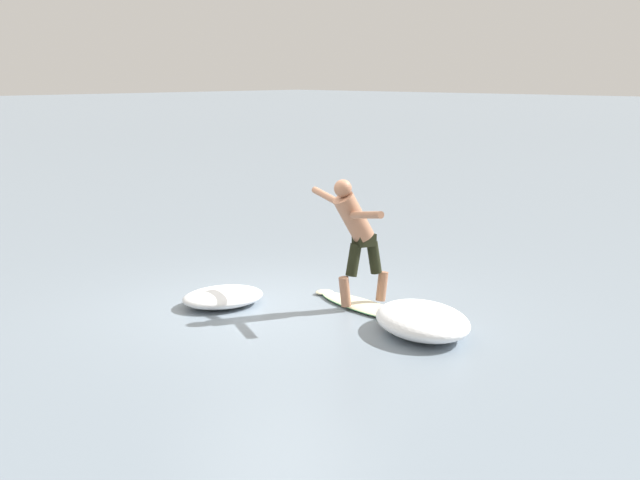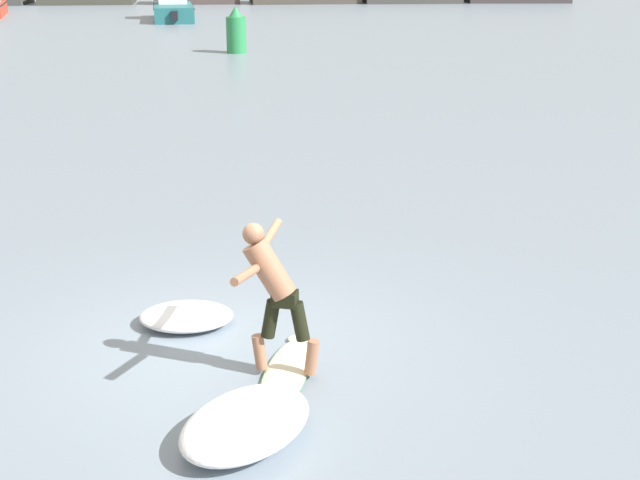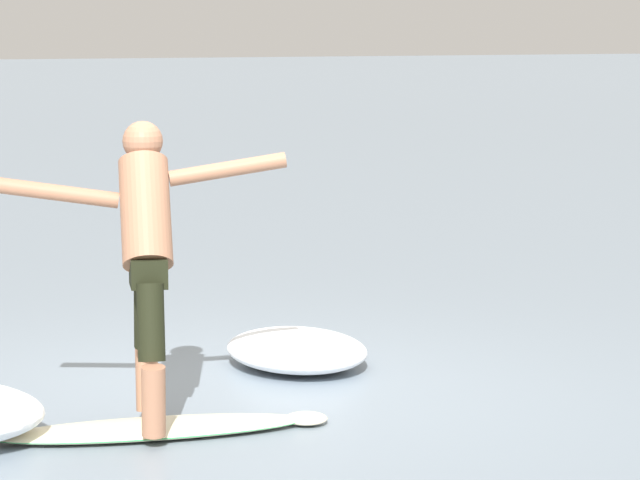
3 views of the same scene
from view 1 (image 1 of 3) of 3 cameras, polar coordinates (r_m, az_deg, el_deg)
The scene contains 5 objects.
ground_plane at distance 11.85m, azimuth -2.41°, elevation -4.30°, with size 200.00×200.00×0.00m, color gray.
surfboard at distance 11.81m, azimuth 2.71°, elevation -4.20°, with size 0.82×1.93×0.20m.
surfer at distance 11.49m, azimuth 2.29°, elevation 0.62°, with size 0.93×1.59×1.67m.
wave_foam_at_tail at distance 11.95m, azimuth -6.23°, elevation -3.64°, with size 1.20×0.96×0.23m.
wave_foam_at_nose at distance 10.66m, azimuth 6.56°, elevation -5.12°, with size 1.73×1.88×0.34m.
Camera 1 is at (-7.92, -8.25, 3.07)m, focal length 50.00 mm.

